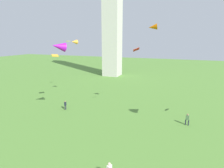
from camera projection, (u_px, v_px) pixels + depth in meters
name	position (u px, v px, depth m)	size (l,w,h in m)	color
person_1	(187.00, 119.00, 26.49)	(0.54, 0.35, 1.77)	#1E2333
person_2	(65.00, 105.00, 32.50)	(0.32, 0.50, 1.64)	#2D3338
kite_flying_1	(55.00, 55.00, 32.25)	(1.27, 1.38, 0.48)	gold
kite_flying_2	(153.00, 27.00, 26.20)	(1.45, 1.09, 1.01)	#C55D05
kite_flying_3	(74.00, 42.00, 35.20)	(1.28, 1.49, 0.92)	orange
kite_flying_5	(68.00, 41.00, 39.93)	(0.82, 0.94, 0.12)	yellow
kite_flying_6	(136.00, 49.00, 27.14)	(0.97, 0.97, 0.69)	red
kite_flying_7	(59.00, 46.00, 25.46)	(2.17, 2.41, 1.60)	#A817C2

